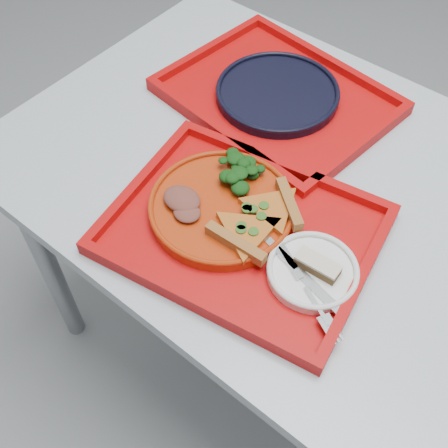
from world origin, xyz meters
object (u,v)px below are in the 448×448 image
at_px(tray_far, 277,99).
at_px(dessert_bar, 318,265).
at_px(tray_main, 242,232).
at_px(dinner_plate, 222,208).
at_px(navy_plate, 277,94).

xyz_separation_m(tray_far, dessert_bar, (0.31, -0.32, 0.03)).
bearing_deg(tray_far, dessert_bar, -39.21).
height_order(tray_far, dessert_bar, dessert_bar).
bearing_deg(tray_main, dessert_bar, -7.06).
bearing_deg(dinner_plate, navy_plate, 108.50).
height_order(tray_main, dinner_plate, dinner_plate).
relative_size(dinner_plate, dessert_bar, 3.43).
distance_m(navy_plate, dessert_bar, 0.44).
bearing_deg(tray_main, navy_plate, 106.69).
bearing_deg(navy_plate, dinner_plate, -71.50).
distance_m(tray_far, dinner_plate, 0.33).
bearing_deg(tray_main, dinner_plate, 160.13).
height_order(navy_plate, dessert_bar, dessert_bar).
height_order(tray_main, dessert_bar, dessert_bar).
relative_size(navy_plate, dessert_bar, 3.43).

